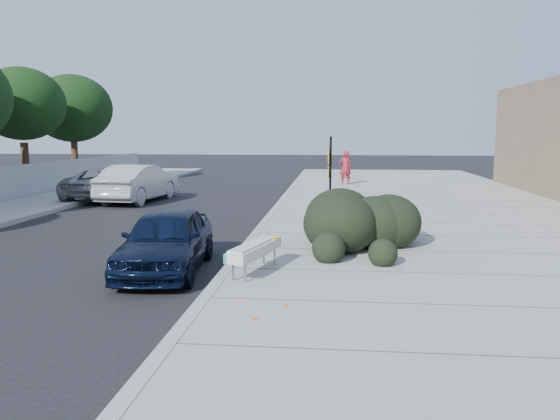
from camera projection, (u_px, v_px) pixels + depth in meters
The scene contains 14 objects.
ground at pixel (228, 275), 11.05m from camera, with size 120.00×120.00×0.00m, color black.
sidewalk_near at pixel (457, 232), 15.42m from camera, with size 11.20×50.00×0.15m, color gray.
curb_near at pixel (261, 228), 15.97m from camera, with size 0.22×50.00×0.17m, color #9E9E99.
curb_far at pixel (3, 224), 16.76m from camera, with size 0.22×50.00×0.17m, color #9E9E99.
tree_far_e at pixel (22, 104), 25.49m from camera, with size 4.00×4.00×5.90m.
tree_far_f at pixel (72, 109), 30.41m from camera, with size 4.40×4.40×6.07m.
bench at pixel (255, 250), 10.65m from camera, with size 0.89×1.89×0.57m.
bike_rack at pixel (321, 229), 12.62m from camera, with size 0.14×0.58×0.85m.
sign_post at pixel (330, 176), 15.55m from camera, with size 0.11×0.30×2.61m.
hedge at pixel (368, 215), 13.10m from camera, with size 2.03×4.07×1.53m, color black.
sedan_navy at pixel (166, 240), 11.30m from camera, with size 1.56×3.89×1.32m, color black.
wagon_silver at pixel (139, 183), 22.74m from camera, with size 1.65×4.72×1.56m, color #AFAFB4.
suv_silver at pixel (110, 183), 23.51m from camera, with size 2.29×4.97×1.38m, color gray.
pedestrian at pixel (345, 168), 28.67m from camera, with size 0.65×0.43×1.78m, color maroon.
Camera 1 is at (2.12, -10.60, 2.87)m, focal length 35.00 mm.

